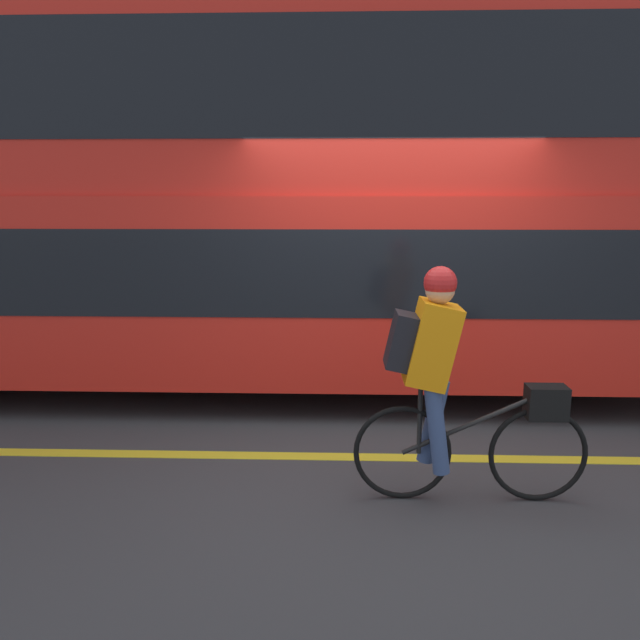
{
  "coord_description": "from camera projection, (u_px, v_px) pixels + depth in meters",
  "views": [
    {
      "loc": [
        -0.42,
        -4.63,
        2.01
      ],
      "look_at": [
        -0.6,
        0.5,
        1.0
      ],
      "focal_mm": 35.0,
      "sensor_mm": 36.0,
      "label": 1
    }
  ],
  "objects": [
    {
      "name": "cyclist_on_bike",
      "position": [
        448.0,
        377.0,
        4.07
      ],
      "size": [
        1.56,
        0.32,
        1.58
      ],
      "color": "black",
      "rests_on": "ground_plane"
    },
    {
      "name": "sidewalk_curb",
      "position": [
        369.0,
        330.0,
        9.3
      ],
      "size": [
        60.0,
        1.61,
        0.14
      ],
      "color": "#A8A399",
      "rests_on": "ground_plane"
    },
    {
      "name": "bus",
      "position": [
        139.0,
        190.0,
        6.51
      ],
      "size": [
        11.45,
        2.56,
        3.76
      ],
      "color": "black",
      "rests_on": "ground_plane"
    },
    {
      "name": "building_facade",
      "position": [
        371.0,
        42.0,
        9.42
      ],
      "size": [
        60.0,
        0.3,
        8.64
      ],
      "color": "gray",
      "rests_on": "ground_plane"
    },
    {
      "name": "ground_plane",
      "position": [
        394.0,
        457.0,
        4.92
      ],
      "size": [
        80.0,
        80.0,
        0.0
      ],
      "primitive_type": "plane",
      "color": "#38383A"
    },
    {
      "name": "street_sign_post",
      "position": [
        473.0,
        228.0,
        8.87
      ],
      "size": [
        0.36,
        0.09,
        2.59
      ],
      "color": "#59595B",
      "rests_on": "sidewalk_curb"
    },
    {
      "name": "road_center_line",
      "position": [
        394.0,
        457.0,
        4.9
      ],
      "size": [
        50.0,
        0.14,
        0.01
      ],
      "primitive_type": "cube",
      "color": "yellow",
      "rests_on": "ground_plane"
    }
  ]
}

